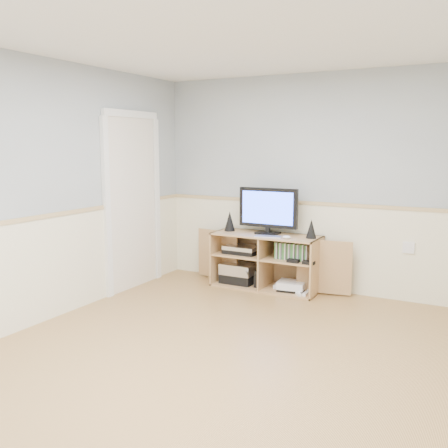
% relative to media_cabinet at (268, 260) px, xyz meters
% --- Properties ---
extents(room, '(4.04, 4.54, 2.54)m').
position_rel_media_cabinet_xyz_m(room, '(0.50, -1.91, 0.88)').
color(room, tan).
rests_on(room, ground).
extents(media_cabinet, '(1.99, 0.48, 0.65)m').
position_rel_media_cabinet_xyz_m(media_cabinet, '(0.00, 0.00, 0.00)').
color(media_cabinet, tan).
rests_on(media_cabinet, floor).
extents(monitor, '(0.72, 0.18, 0.54)m').
position_rel_media_cabinet_xyz_m(monitor, '(0.00, -0.01, 0.61)').
color(monitor, black).
rests_on(monitor, media_cabinet).
extents(speaker_left, '(0.13, 0.13, 0.24)m').
position_rel_media_cabinet_xyz_m(speaker_left, '(-0.49, -0.04, 0.44)').
color(speaker_left, black).
rests_on(speaker_left, media_cabinet).
extents(speaker_right, '(0.12, 0.12, 0.22)m').
position_rel_media_cabinet_xyz_m(speaker_right, '(0.54, -0.04, 0.43)').
color(speaker_right, black).
rests_on(speaker_right, media_cabinet).
extents(keyboard, '(0.32, 0.19, 0.01)m').
position_rel_media_cabinet_xyz_m(keyboard, '(0.08, -0.20, 0.32)').
color(keyboard, white).
rests_on(keyboard, media_cabinet).
extents(mouse, '(0.11, 0.08, 0.04)m').
position_rel_media_cabinet_xyz_m(mouse, '(0.31, -0.20, 0.34)').
color(mouse, white).
rests_on(mouse, media_cabinet).
extents(av_components, '(0.50, 0.30, 0.47)m').
position_rel_media_cabinet_xyz_m(av_components, '(-0.34, -0.06, -0.11)').
color(av_components, black).
rests_on(av_components, media_cabinet).
extents(game_consoles, '(0.46, 0.30, 0.11)m').
position_rel_media_cabinet_xyz_m(game_consoles, '(0.33, -0.07, -0.26)').
color(game_consoles, white).
rests_on(game_consoles, media_cabinet).
extents(game_cases, '(0.39, 0.14, 0.19)m').
position_rel_media_cabinet_xyz_m(game_cases, '(0.34, -0.08, 0.15)').
color(game_cases, '#3F8C3F').
rests_on(game_cases, media_cabinet).
extents(wall_outlet, '(0.12, 0.03, 0.12)m').
position_rel_media_cabinet_xyz_m(wall_outlet, '(1.56, 0.19, 0.27)').
color(wall_outlet, white).
rests_on(wall_outlet, wall_back).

